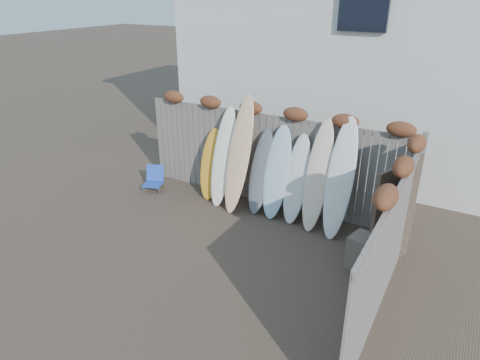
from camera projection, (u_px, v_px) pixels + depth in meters
The scene contains 15 objects.
ground at pixel (207, 255), 7.66m from camera, with size 80.00×80.00×0.00m, color #493A2D.
back_fence at pixel (270, 153), 9.05m from camera, with size 6.05×0.28×2.24m.
right_fence at pixel (391, 238), 6.04m from camera, with size 0.28×4.40×2.24m.
house at pixel (356, 36), 11.28m from camera, with size 8.50×5.50×6.33m.
beach_chair at pixel (154, 179), 10.08m from camera, with size 0.55×0.57×0.56m.
wooden_crate at pixel (365, 253), 7.17m from camera, with size 0.52×0.43×0.60m, color brown.
lattice_panel at pixel (394, 218), 6.94m from camera, with size 0.05×1.27×1.91m, color #3E3326.
surfboard_0 at pixel (211, 164), 9.52m from camera, with size 0.53×0.07×1.62m, color orange.
surfboard_1 at pixel (223, 157), 9.17m from camera, with size 0.50×0.07×2.20m, color white.
surfboard_2 at pixel (239, 155), 8.86m from camera, with size 0.51×0.07×2.52m, color #F0946F.
surfboard_3 at pixel (261, 172), 8.88m from camera, with size 0.48×0.07×1.81m, color slate.
surfboard_4 at pixel (277, 172), 8.69m from camera, with size 0.54×0.07×1.96m, color #9FC1D6.
surfboard_5 at pixel (297, 179), 8.52m from camera, with size 0.48×0.07×1.84m, color silver.
surfboard_6 at pixel (318, 176), 8.21m from camera, with size 0.47×0.07×2.22m, color beige.
surfboard_7 at pixel (340, 179), 7.95m from camera, with size 0.51×0.07×2.34m, color silver.
Camera 1 is at (3.70, -5.30, 4.37)m, focal length 32.00 mm.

